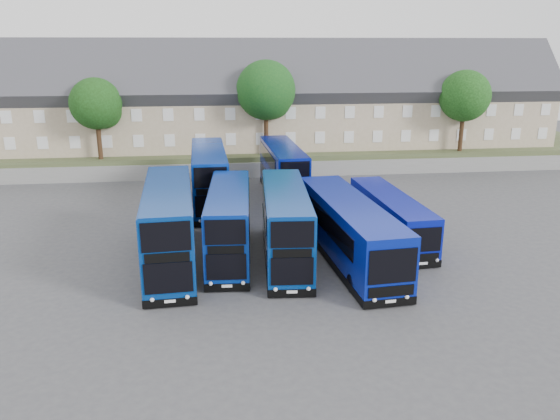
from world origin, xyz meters
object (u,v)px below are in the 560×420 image
at_px(tree_mid, 267,92).
at_px(tree_west, 98,106).
at_px(coach_east_a, 349,231).
at_px(dd_front_left, 169,227).
at_px(tree_east, 466,98).
at_px(dd_front_mid, 229,224).
at_px(tree_far, 489,88).

bearing_deg(tree_mid, tree_west, -178.21).
distance_m(coach_east_a, tree_mid, 24.49).
bearing_deg(dd_front_left, tree_east, 35.29).
bearing_deg(coach_east_a, tree_east, 48.03).
bearing_deg(tree_mid, tree_east, -1.43).
xyz_separation_m(dd_front_left, tree_west, (-8.06, 22.53, 4.75)).
bearing_deg(tree_west, tree_mid, 1.79).
relative_size(dd_front_mid, tree_west, 1.40).
height_order(dd_front_left, tree_mid, tree_mid).
bearing_deg(coach_east_a, dd_front_left, 172.38).
height_order(dd_front_left, tree_west, tree_west).
xyz_separation_m(tree_west, tree_east, (36.00, 0.00, 0.34)).
distance_m(tree_east, tree_far, 9.23).
relative_size(dd_front_mid, coach_east_a, 0.79).
bearing_deg(tree_far, dd_front_left, -138.97).
relative_size(dd_front_left, tree_far, 1.37).
bearing_deg(tree_west, tree_far, 9.46).
bearing_deg(dd_front_left, tree_far, 37.43).
bearing_deg(dd_front_left, dd_front_mid, 10.10).
relative_size(coach_east_a, tree_far, 1.56).
xyz_separation_m(tree_west, tree_far, (42.00, 7.00, 0.68)).
bearing_deg(dd_front_mid, tree_west, 121.55).
xyz_separation_m(tree_east, tree_far, (6.00, 7.00, 0.34)).
bearing_deg(tree_west, dd_front_left, -70.33).
distance_m(coach_east_a, tree_west, 30.10).
xyz_separation_m(tree_mid, tree_far, (26.00, 6.50, -0.34)).
xyz_separation_m(dd_front_left, tree_east, (27.94, 22.53, 5.09)).
height_order(dd_front_mid, tree_west, tree_west).
bearing_deg(tree_west, coach_east_a, -50.96).
xyz_separation_m(dd_front_mid, tree_east, (24.43, 21.68, 5.33)).
relative_size(dd_front_left, tree_west, 1.56).
height_order(tree_west, tree_far, tree_far).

